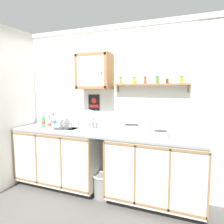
{
  "coord_description": "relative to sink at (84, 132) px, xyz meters",
  "views": [
    {
      "loc": [
        1.3,
        -2.4,
        1.61
      ],
      "look_at": [
        0.12,
        0.49,
        1.25
      ],
      "focal_mm": 33.67,
      "sensor_mm": 36.0,
      "label": 1
    }
  ],
  "objects": [
    {
      "name": "dish_rack",
      "position": [
        -0.31,
        -0.03,
        0.05
      ],
      "size": [
        0.34,
        0.23,
        0.17
      ],
      "color": "#333338",
      "rests_on": "countertop"
    },
    {
      "name": "back_wall",
      "position": [
        0.31,
        0.27,
        0.36
      ],
      "size": [
        3.56,
        0.07,
        2.57
      ],
      "color": "silver",
      "rests_on": "ground"
    },
    {
      "name": "lower_cabinet_run_right",
      "position": [
        1.13,
        -0.04,
        -0.47
      ],
      "size": [
        1.31,
        0.58,
        0.93
      ],
      "color": "black",
      "rests_on": "ground"
    },
    {
      "name": "bottle_water_clear_0",
      "position": [
        -0.63,
        0.06,
        0.12
      ],
      "size": [
        0.08,
        0.08,
        0.22
      ],
      "color": "silver",
      "rests_on": "countertop"
    },
    {
      "name": "bottle_soda_green_1",
      "position": [
        -0.77,
        -0.03,
        0.12
      ],
      "size": [
        0.06,
        0.06,
        0.23
      ],
      "color": "#4CB266",
      "rests_on": "countertop"
    },
    {
      "name": "spice_shelf",
      "position": [
        0.98,
        0.18,
        0.74
      ],
      "size": [
        1.08,
        0.14,
        0.23
      ],
      "color": "#996B42"
    },
    {
      "name": "wall_cabinet",
      "position": [
        0.12,
        0.11,
        0.92
      ],
      "size": [
        0.55,
        0.29,
        0.55
      ],
      "color": "#996B42"
    },
    {
      "name": "countertop",
      "position": [
        0.31,
        -0.04,
        0.01
      ],
      "size": [
        2.92,
        0.6,
        0.03
      ],
      "primitive_type": "cube",
      "color": "#9EA3A8",
      "rests_on": "lower_cabinet_run"
    },
    {
      "name": "sink",
      "position": [
        0.0,
        0.0,
        0.0
      ],
      "size": [
        0.5,
        0.42,
        0.45
      ],
      "color": "silver",
      "rests_on": "countertop"
    },
    {
      "name": "backsplash",
      "position": [
        0.31,
        0.24,
        0.06
      ],
      "size": [
        2.92,
        0.02,
        0.08
      ],
      "primitive_type": "cube",
      "color": "#9EA3A8",
      "rests_on": "countertop"
    },
    {
      "name": "lower_cabinet_run",
      "position": [
        -0.45,
        -0.04,
        -0.47
      ],
      "size": [
        1.42,
        0.58,
        0.93
      ],
      "color": "black",
      "rests_on": "ground"
    },
    {
      "name": "saucepan",
      "position": [
        0.95,
        -0.01,
        0.15
      ],
      "size": [
        0.36,
        0.19,
        0.08
      ],
      "color": "silver",
      "rests_on": "hot_plate_stove"
    },
    {
      "name": "bottle_opaque_white_2",
      "position": [
        -0.56,
        -0.13,
        0.12
      ],
      "size": [
        0.06,
        0.06,
        0.22
      ],
      "color": "white",
      "rests_on": "countertop"
    },
    {
      "name": "trash_bin",
      "position": [
        0.36,
        -0.11,
        -0.76
      ],
      "size": [
        0.31,
        0.31,
        0.34
      ],
      "color": "gray",
      "rests_on": "ground"
    },
    {
      "name": "warning_sign",
      "position": [
        0.05,
        0.24,
        0.44
      ],
      "size": [
        0.2,
        0.01,
        0.26
      ],
      "color": "black"
    },
    {
      "name": "hot_plate_stove",
      "position": [
        1.06,
        -0.03,
        0.06
      ],
      "size": [
        0.45,
        0.31,
        0.08
      ],
      "color": "silver",
      "rests_on": "countertop"
    },
    {
      "name": "floor",
      "position": [
        0.31,
        -0.41,
        -0.94
      ],
      "size": [
        5.96,
        5.96,
        0.0
      ],
      "primitive_type": "plane",
      "color": "#565451",
      "rests_on": "ground"
    }
  ]
}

